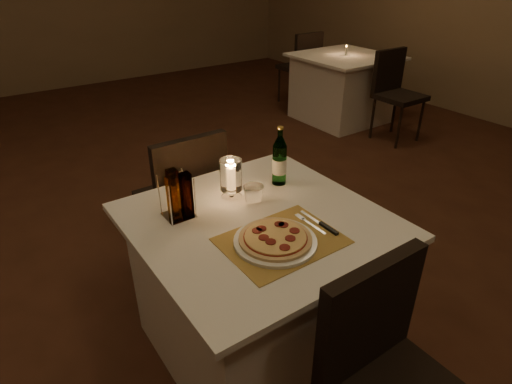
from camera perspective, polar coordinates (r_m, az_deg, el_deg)
floor at (r=2.66m, az=-4.17°, el=-11.28°), size 8.00×10.00×0.02m
main_table at (r=2.01m, az=0.33°, el=-12.43°), size 1.00×1.00×0.74m
chair_near at (r=1.54m, az=17.07°, el=-21.46°), size 0.42×0.42×0.90m
chair_far at (r=2.43m, az=-9.43°, el=0.07°), size 0.42×0.42×0.90m
placemat at (r=1.66m, az=3.41°, el=-6.50°), size 0.45×0.34×0.00m
plate at (r=1.64m, az=2.58°, el=-6.59°), size 0.32×0.32×0.01m
pizza at (r=1.63m, az=2.60°, el=-6.12°), size 0.28×0.28×0.02m
fork at (r=1.77m, az=6.96°, el=-4.06°), size 0.02×0.18×0.00m
knife at (r=1.75m, az=9.13°, el=-4.49°), size 0.02×0.22×0.01m
tumbler at (r=1.88m, az=-0.31°, el=-0.43°), size 0.09×0.09×0.09m
water_bottle at (r=2.03m, az=3.15°, el=4.12°), size 0.07×0.07×0.29m
hurricane_candle at (r=1.89m, az=-3.37°, el=2.11°), size 0.10×0.10×0.19m
cruet_caddy at (r=1.79m, az=-10.37°, el=-0.65°), size 0.12×0.12×0.21m
neighbor_table_right at (r=5.17m, az=11.44°, el=13.46°), size 1.00×1.00×0.74m
neighbor_chair_ra at (r=4.68m, az=17.99°, el=13.27°), size 0.42×0.42×0.90m
neighbor_chair_rb at (r=5.64m, az=6.27°, el=16.93°), size 0.42×0.42×0.90m
neighbor_candle_right at (r=5.08m, az=11.91°, el=17.96°), size 0.03×0.03×0.11m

